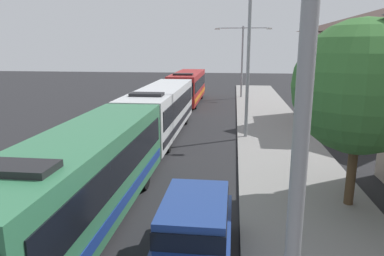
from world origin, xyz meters
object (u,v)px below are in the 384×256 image
object	(u,v)px
bus_second_in_line	(161,109)
streetlamp_near	(304,91)
streetlamp_mid	(249,48)
streetlamp_far	(242,54)
bus_middle	(188,86)
bus_lead	(84,176)
white_suv	(194,233)
roadside_tree	(361,87)

from	to	relation	value
bus_second_in_line	streetlamp_near	size ratio (longest dim) A/B	1.50
streetlamp_mid	streetlamp_far	distance (m)	17.56
bus_middle	bus_second_in_line	bearing A→B (deg)	-90.00
bus_lead	white_suv	world-z (taller)	bus_lead
streetlamp_mid	roadside_tree	world-z (taller)	streetlamp_mid
streetlamp_near	streetlamp_far	bearing A→B (deg)	90.00
bus_second_in_line	streetlamp_far	xyz separation A→B (m)	(5.40, 17.23, 3.13)
bus_second_in_line	streetlamp_far	distance (m)	18.33
bus_lead	streetlamp_near	xyz separation A→B (m)	(5.40, -5.85, 3.48)
streetlamp_near	streetlamp_far	size ratio (longest dim) A/B	1.08
bus_middle	bus_lead	bearing A→B (deg)	-90.00
bus_middle	streetlamp_far	xyz separation A→B (m)	(5.40, 4.03, 3.13)
streetlamp_far	roadside_tree	xyz separation A→B (m)	(3.37, -26.91, -0.50)
streetlamp_mid	white_suv	bearing A→B (deg)	-97.13
bus_second_in_line	roadside_tree	xyz separation A→B (m)	(8.77, -9.68, 2.62)
bus_lead	streetlamp_near	size ratio (longest dim) A/B	1.39
white_suv	roadside_tree	xyz separation A→B (m)	(5.07, 4.22, 3.28)
streetlamp_near	streetlamp_mid	bearing A→B (deg)	90.00
bus_lead	streetlamp_mid	bearing A→B (deg)	65.21
white_suv	streetlamp_far	xyz separation A→B (m)	(1.70, 31.13, 3.79)
bus_second_in_line	white_suv	distance (m)	14.40
streetlamp_far	bus_middle	bearing A→B (deg)	-143.26
bus_second_in_line	roadside_tree	size ratio (longest dim) A/B	1.90
bus_second_in_line	bus_middle	world-z (taller)	same
white_suv	roadside_tree	bearing A→B (deg)	39.80
bus_second_in_line	white_suv	xyz separation A→B (m)	(3.70, -13.90, -0.66)
bus_middle	streetlamp_mid	xyz separation A→B (m)	(5.40, -13.51, 3.83)
bus_second_in_line	streetlamp_near	xyz separation A→B (m)	(5.40, -17.85, 3.47)
streetlamp_near	roadside_tree	distance (m)	8.89
streetlamp_far	streetlamp_near	bearing A→B (deg)	-90.00
streetlamp_far	roadside_tree	bearing A→B (deg)	-82.86
streetlamp_mid	roadside_tree	bearing A→B (deg)	-70.21
bus_second_in_line	bus_middle	xyz separation A→B (m)	(-0.00, 13.20, -0.00)
white_suv	roadside_tree	size ratio (longest dim) A/B	0.75
bus_middle	streetlamp_near	xyz separation A→B (m)	(5.40, -31.06, 3.48)
bus_middle	streetlamp_near	size ratio (longest dim) A/B	1.33
bus_middle	roadside_tree	xyz separation A→B (m)	(8.77, -22.88, 2.62)
white_suv	roadside_tree	distance (m)	7.37
streetlamp_mid	roadside_tree	size ratio (longest dim) A/B	1.37
bus_second_in_line	white_suv	bearing A→B (deg)	-75.10
streetlamp_mid	bus_lead	bearing A→B (deg)	-114.79
white_suv	streetlamp_mid	distance (m)	14.41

